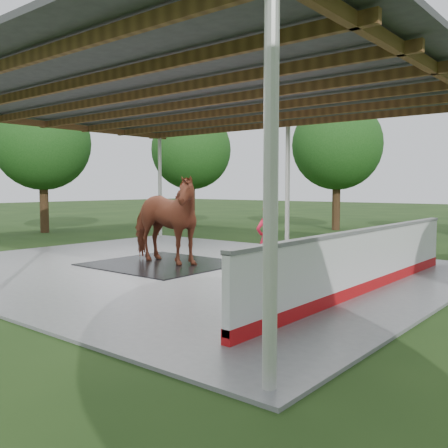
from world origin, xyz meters
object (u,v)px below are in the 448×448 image
Objects in this scene: wash_bucket at (275,283)px; handler at (268,239)px; dasher_board at (365,262)px; horse at (162,220)px.

handler is at bearing 128.41° from wash_bucket.
handler is (-2.33, 0.30, 0.23)m from dasher_board.
horse is 2.88m from handler.
dasher_board is at bearing 103.34° from handler.
horse is (-5.18, -0.08, 0.54)m from dasher_board.
handler is 4.04× the size of wash_bucket.
horse reaches higher than handler.
dasher_board reaches higher than wash_bucket.
horse is at bearing -61.78° from handler.
dasher_board is 20.91× the size of wash_bucket.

